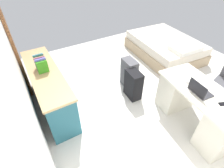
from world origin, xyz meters
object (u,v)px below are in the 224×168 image
object	(u,v)px
credenza	(49,90)
figurine_small	(39,60)
suitcase_black	(133,85)
computer_mouse	(188,81)
cell_phone_near_laptop	(224,104)
desk	(198,108)
laptop	(199,90)
suitcase_spare_grey	(129,73)
bed	(165,47)

from	to	relation	value
credenza	figurine_small	xyz separation A→B (m)	(0.31, 0.00, 0.45)
suitcase_black	computer_mouse	bearing A→B (deg)	-146.75
credenza	computer_mouse	world-z (taller)	credenza
cell_phone_near_laptop	desk	bearing A→B (deg)	21.65
credenza	laptop	xyz separation A→B (m)	(-1.62, -1.84, 0.38)
laptop	computer_mouse	xyz separation A→B (m)	(0.25, -0.07, -0.03)
suitcase_spare_grey	suitcase_black	bearing A→B (deg)	162.67
suitcase_black	suitcase_spare_grey	world-z (taller)	suitcase_spare_grey
bed	computer_mouse	size ratio (longest dim) A/B	20.04
bed	figurine_small	distance (m)	3.24
laptop	computer_mouse	size ratio (longest dim) A/B	3.35
suitcase_black	credenza	bearing A→B (deg)	73.16
bed	computer_mouse	bearing A→B (deg)	143.39
desk	bed	distance (m)	2.35
desk	bed	size ratio (longest dim) A/B	0.75
computer_mouse	cell_phone_near_laptop	bearing A→B (deg)	-169.55
suitcase_black	suitcase_spare_grey	distance (m)	0.35
credenza	computer_mouse	size ratio (longest dim) A/B	18.00
computer_mouse	figurine_small	size ratio (longest dim) A/B	0.91
figurine_small	cell_phone_near_laptop	bearing A→B (deg)	-139.27
suitcase_spare_grey	cell_phone_near_laptop	size ratio (longest dim) A/B	4.66
suitcase_spare_grey	figurine_small	bearing A→B (deg)	74.34
credenza	cell_phone_near_laptop	world-z (taller)	credenza
desk	figurine_small	bearing A→B (deg)	44.80
desk	suitcase_black	bearing A→B (deg)	23.93
computer_mouse	figurine_small	bearing A→B (deg)	55.94
laptop	cell_phone_near_laptop	xyz separation A→B (m)	(-0.33, -0.11, -0.04)
bed	suitcase_spare_grey	distance (m)	1.70
desk	figurine_small	distance (m)	2.81
bed	computer_mouse	xyz separation A→B (m)	(-1.71, 1.27, 0.50)
suitcase_black	computer_mouse	world-z (taller)	computer_mouse
computer_mouse	figurine_small	world-z (taller)	figurine_small
credenza	suitcase_black	world-z (taller)	credenza
bed	figurine_small	xyz separation A→B (m)	(-0.03, 3.19, 0.61)
desk	figurine_small	xyz separation A→B (m)	(1.97, 1.95, 0.47)
bed	figurine_small	size ratio (longest dim) A/B	18.22
suitcase_spare_grey	computer_mouse	xyz separation A→B (m)	(-1.13, -0.33, 0.43)
laptop	figurine_small	world-z (taller)	laptop
suitcase_spare_grey	figurine_small	size ratio (longest dim) A/B	5.76
desk	cell_phone_near_laptop	size ratio (longest dim) A/B	11.11
bed	suitcase_black	xyz separation A→B (m)	(-0.90, 1.72, 0.05)
computer_mouse	laptop	bearing A→B (deg)	170.98
suitcase_black	figurine_small	distance (m)	1.80
suitcase_spare_grey	computer_mouse	distance (m)	1.25
bed	laptop	xyz separation A→B (m)	(-1.96, 1.34, 0.54)
bed	figurine_small	bearing A→B (deg)	90.48
laptop	credenza	bearing A→B (deg)	48.63
bed	cell_phone_near_laptop	bearing A→B (deg)	151.66
figurine_small	suitcase_black	bearing A→B (deg)	-120.81
bed	suitcase_black	world-z (taller)	suitcase_black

